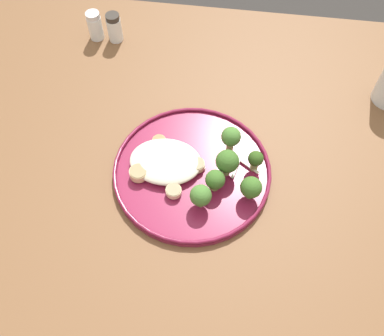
{
  "coord_description": "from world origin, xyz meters",
  "views": [
    {
      "loc": [
        0.11,
        -0.39,
        1.44
      ],
      "look_at": [
        0.05,
        0.03,
        0.76
      ],
      "focal_mm": 41.4,
      "sensor_mm": 36.0,
      "label": 1
    }
  ],
  "objects_px": {
    "seared_scallop_large_seared": "(197,165)",
    "broccoli_floret_split_head": "(227,162)",
    "seared_scallop_left_edge": "(167,162)",
    "broccoli_floret_tall_stalk": "(231,137)",
    "seared_scallop_rear_pale": "(174,191)",
    "seared_scallop_tiny_bay": "(159,141)",
    "broccoli_floret_beside_noodles": "(256,160)",
    "salt_shaker": "(95,26)",
    "broccoli_floret_near_rim": "(215,179)",
    "seared_scallop_half_hidden": "(139,173)",
    "broccoli_floret_small_sprig": "(201,196)",
    "dinner_plate": "(192,171)",
    "pepper_shaker": "(114,28)",
    "seared_scallop_front_small": "(154,156)",
    "broccoli_floret_front_edge": "(251,188)",
    "seared_scallop_on_noodles": "(169,176)"
  },
  "relations": [
    {
      "from": "seared_scallop_left_edge",
      "to": "broccoli_floret_front_edge",
      "type": "bearing_deg",
      "value": -16.29
    },
    {
      "from": "seared_scallop_rear_pale",
      "to": "seared_scallop_half_hidden",
      "type": "xyz_separation_m",
      "value": [
        -0.07,
        0.03,
        0.0
      ]
    },
    {
      "from": "dinner_plate",
      "to": "seared_scallop_on_noodles",
      "type": "xyz_separation_m",
      "value": [
        -0.04,
        -0.02,
        0.01
      ]
    },
    {
      "from": "dinner_plate",
      "to": "pepper_shaker",
      "type": "height_order",
      "value": "pepper_shaker"
    },
    {
      "from": "seared_scallop_front_small",
      "to": "broccoli_floret_near_rim",
      "type": "bearing_deg",
      "value": -21.3
    },
    {
      "from": "broccoli_floret_near_rim",
      "to": "salt_shaker",
      "type": "height_order",
      "value": "salt_shaker"
    },
    {
      "from": "broccoli_floret_split_head",
      "to": "broccoli_floret_front_edge",
      "type": "bearing_deg",
      "value": -43.62
    },
    {
      "from": "seared_scallop_half_hidden",
      "to": "pepper_shaker",
      "type": "bearing_deg",
      "value": 109.3
    },
    {
      "from": "seared_scallop_front_small",
      "to": "broccoli_floret_front_edge",
      "type": "distance_m",
      "value": 0.19
    },
    {
      "from": "seared_scallop_left_edge",
      "to": "broccoli_floret_tall_stalk",
      "type": "distance_m",
      "value": 0.12
    },
    {
      "from": "seared_scallop_left_edge",
      "to": "broccoli_floret_split_head",
      "type": "distance_m",
      "value": 0.11
    },
    {
      "from": "seared_scallop_on_noodles",
      "to": "seared_scallop_large_seared",
      "type": "distance_m",
      "value": 0.06
    },
    {
      "from": "salt_shaker",
      "to": "broccoli_floret_beside_noodles",
      "type": "bearing_deg",
      "value": -39.74
    },
    {
      "from": "seared_scallop_half_hidden",
      "to": "broccoli_floret_small_sprig",
      "type": "distance_m",
      "value": 0.13
    },
    {
      "from": "broccoli_floret_front_edge",
      "to": "seared_scallop_left_edge",
      "type": "bearing_deg",
      "value": 163.71
    },
    {
      "from": "broccoli_floret_beside_noodles",
      "to": "salt_shaker",
      "type": "height_order",
      "value": "salt_shaker"
    },
    {
      "from": "seared_scallop_on_noodles",
      "to": "seared_scallop_large_seared",
      "type": "bearing_deg",
      "value": 32.95
    },
    {
      "from": "seared_scallop_front_small",
      "to": "broccoli_floret_tall_stalk",
      "type": "xyz_separation_m",
      "value": [
        0.14,
        0.04,
        0.03
      ]
    },
    {
      "from": "broccoli_floret_near_rim",
      "to": "broccoli_floret_small_sprig",
      "type": "bearing_deg",
      "value": -119.12
    },
    {
      "from": "seared_scallop_left_edge",
      "to": "seared_scallop_tiny_bay",
      "type": "distance_m",
      "value": 0.05
    },
    {
      "from": "salt_shaker",
      "to": "seared_scallop_rear_pale",
      "type": "bearing_deg",
      "value": -58.27
    },
    {
      "from": "seared_scallop_large_seared",
      "to": "seared_scallop_rear_pale",
      "type": "bearing_deg",
      "value": -119.96
    },
    {
      "from": "seared_scallop_rear_pale",
      "to": "broccoli_floret_near_rim",
      "type": "distance_m",
      "value": 0.08
    },
    {
      "from": "broccoli_floret_small_sprig",
      "to": "broccoli_floret_split_head",
      "type": "height_order",
      "value": "broccoli_floret_split_head"
    },
    {
      "from": "broccoli_floret_near_rim",
      "to": "broccoli_floret_tall_stalk",
      "type": "xyz_separation_m",
      "value": [
        0.02,
        0.09,
        0.01
      ]
    },
    {
      "from": "seared_scallop_front_small",
      "to": "broccoli_floret_split_head",
      "type": "height_order",
      "value": "broccoli_floret_split_head"
    },
    {
      "from": "dinner_plate",
      "to": "broccoli_floret_small_sprig",
      "type": "relative_size",
      "value": 5.55
    },
    {
      "from": "seared_scallop_front_small",
      "to": "seared_scallop_tiny_bay",
      "type": "xyz_separation_m",
      "value": [
        0.0,
        0.03,
        0.0
      ]
    },
    {
      "from": "seared_scallop_large_seared",
      "to": "seared_scallop_on_noodles",
      "type": "bearing_deg",
      "value": -147.05
    },
    {
      "from": "seared_scallop_half_hidden",
      "to": "broccoli_floret_split_head",
      "type": "relative_size",
      "value": 0.55
    },
    {
      "from": "seared_scallop_on_noodles",
      "to": "seared_scallop_left_edge",
      "type": "bearing_deg",
      "value": 104.09
    },
    {
      "from": "seared_scallop_tiny_bay",
      "to": "broccoli_floret_tall_stalk",
      "type": "distance_m",
      "value": 0.14
    },
    {
      "from": "seared_scallop_left_edge",
      "to": "broccoli_floret_near_rim",
      "type": "relative_size",
      "value": 0.52
    },
    {
      "from": "seared_scallop_front_small",
      "to": "broccoli_floret_front_edge",
      "type": "bearing_deg",
      "value": -17.24
    },
    {
      "from": "seared_scallop_tiny_bay",
      "to": "broccoli_floret_front_edge",
      "type": "distance_m",
      "value": 0.2
    },
    {
      "from": "seared_scallop_tiny_bay",
      "to": "seared_scallop_large_seared",
      "type": "height_order",
      "value": "seared_scallop_large_seared"
    },
    {
      "from": "broccoli_floret_beside_noodles",
      "to": "pepper_shaker",
      "type": "xyz_separation_m",
      "value": [
        -0.33,
        0.31,
        -0.01
      ]
    },
    {
      "from": "dinner_plate",
      "to": "pepper_shaker",
      "type": "relative_size",
      "value": 4.33
    },
    {
      "from": "seared_scallop_half_hidden",
      "to": "broccoli_floret_tall_stalk",
      "type": "xyz_separation_m",
      "value": [
        0.16,
        0.08,
        0.02
      ]
    },
    {
      "from": "seared_scallop_on_noodles",
      "to": "broccoli_floret_tall_stalk",
      "type": "distance_m",
      "value": 0.13
    },
    {
      "from": "pepper_shaker",
      "to": "seared_scallop_half_hidden",
      "type": "bearing_deg",
      "value": -70.7
    },
    {
      "from": "seared_scallop_large_seared",
      "to": "broccoli_floret_split_head",
      "type": "height_order",
      "value": "broccoli_floret_split_head"
    },
    {
      "from": "seared_scallop_half_hidden",
      "to": "broccoli_floret_split_head",
      "type": "bearing_deg",
      "value": 10.5
    },
    {
      "from": "dinner_plate",
      "to": "seared_scallop_left_edge",
      "type": "height_order",
      "value": "seared_scallop_left_edge"
    },
    {
      "from": "broccoli_floret_beside_noodles",
      "to": "seared_scallop_large_seared",
      "type": "bearing_deg",
      "value": -172.74
    },
    {
      "from": "broccoli_floret_near_rim",
      "to": "dinner_plate",
      "type": "bearing_deg",
      "value": 147.17
    },
    {
      "from": "seared_scallop_left_edge",
      "to": "broccoli_floret_near_rim",
      "type": "height_order",
      "value": "broccoli_floret_near_rim"
    },
    {
      "from": "broccoli_floret_split_head",
      "to": "pepper_shaker",
      "type": "relative_size",
      "value": 0.9
    },
    {
      "from": "broccoli_floret_split_head",
      "to": "broccoli_floret_tall_stalk",
      "type": "xyz_separation_m",
      "value": [
        0.0,
        0.05,
        -0.0
      ]
    },
    {
      "from": "seared_scallop_rear_pale",
      "to": "seared_scallop_tiny_bay",
      "type": "distance_m",
      "value": 0.11
    }
  ]
}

